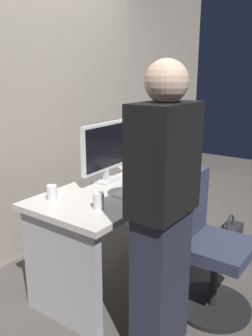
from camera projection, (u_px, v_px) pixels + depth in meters
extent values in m
plane|color=#4C4742|center=(121.00, 276.00, 2.77)|extent=(9.00, 9.00, 0.00)
cube|color=#9E9384|center=(30.00, 81.00, 2.91)|extent=(6.40, 0.10, 3.00)
cube|color=beige|center=(121.00, 189.00, 2.58)|extent=(1.39, 0.71, 0.04)
cube|color=#B2B2B7|center=(61.00, 273.00, 2.18)|extent=(0.06, 0.63, 0.72)
cube|color=#B2B2B7|center=(162.00, 210.00, 3.17)|extent=(0.06, 0.63, 0.72)
cylinder|color=black|center=(212.00, 305.00, 2.40)|extent=(0.52, 0.52, 0.03)
cylinder|color=black|center=(214.00, 279.00, 2.35)|extent=(0.05, 0.05, 0.39)
cube|color=#33384C|center=(216.00, 247.00, 2.28)|extent=(0.44, 0.44, 0.08)
cube|color=#33384C|center=(192.00, 204.00, 2.32)|extent=(0.40, 0.06, 0.44)
cube|color=#262838|center=(160.00, 281.00, 1.97)|extent=(0.34, 0.20, 0.85)
cube|color=black|center=(164.00, 160.00, 1.78)|extent=(0.40, 0.24, 0.58)
sphere|color=beige|center=(166.00, 82.00, 1.68)|extent=(0.22, 0.22, 0.22)
cube|color=silver|center=(106.00, 180.00, 2.69)|extent=(0.21, 0.15, 0.02)
cube|color=silver|center=(106.00, 174.00, 2.68)|extent=(0.04, 0.03, 0.08)
cube|color=silver|center=(106.00, 146.00, 2.62)|extent=(0.54, 0.05, 0.36)
cube|color=black|center=(107.00, 147.00, 2.61)|extent=(0.50, 0.03, 0.32)
cube|color=white|center=(137.00, 189.00, 2.49)|extent=(0.43, 0.13, 0.02)
ellipsoid|color=black|center=(156.00, 179.00, 2.70)|extent=(0.06, 0.10, 0.03)
cylinder|color=white|center=(99.00, 201.00, 2.14)|extent=(0.07, 0.07, 0.10)
cylinder|color=silver|center=(52.00, 193.00, 2.29)|extent=(0.07, 0.07, 0.10)
cube|color=black|center=(142.00, 167.00, 3.03)|extent=(0.21, 0.18, 0.03)
cube|color=white|center=(143.00, 165.00, 3.01)|extent=(0.18, 0.16, 0.02)
cube|color=red|center=(143.00, 162.00, 3.03)|extent=(0.22, 0.15, 0.02)
cube|color=#3359A5|center=(143.00, 159.00, 3.03)|extent=(0.18, 0.14, 0.03)
cube|color=#594C72|center=(144.00, 156.00, 3.00)|extent=(0.17, 0.12, 0.03)
cube|color=gold|center=(143.00, 153.00, 3.00)|extent=(0.22, 0.14, 0.02)
cube|color=#262628|center=(229.00, 241.00, 3.08)|extent=(0.34, 0.14, 0.26)
torus|color=#262628|center=(230.00, 224.00, 3.04)|extent=(0.18, 0.02, 0.18)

